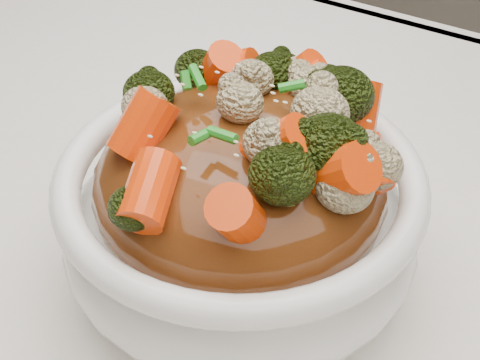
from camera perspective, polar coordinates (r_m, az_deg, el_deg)
The scene contains 7 objects.
bowl at distance 0.43m, azimuth 0.00°, elevation -3.21°, with size 0.21×0.21×0.08m, color white, non-canonical shape.
sauce_base at distance 0.41m, azimuth 0.00°, elevation -0.31°, with size 0.17×0.17×0.09m, color #56290E.
carrots at distance 0.37m, azimuth 0.00°, elevation 6.71°, with size 0.17×0.17×0.05m, color #F84108, non-canonical shape.
broccoli at distance 0.38m, azimuth 0.00°, elevation 6.59°, with size 0.17×0.17×0.04m, color black, non-canonical shape.
cauliflower at distance 0.38m, azimuth 0.00°, elevation 6.34°, with size 0.17×0.17×0.03m, color #C6B787, non-canonical shape.
scallions at distance 0.37m, azimuth 0.00°, elevation 6.83°, with size 0.12×0.12×0.02m, color #20831E, non-canonical shape.
sesame_seeds at distance 0.37m, azimuth 0.00°, elevation 6.83°, with size 0.15×0.15×0.01m, color beige, non-canonical shape.
Camera 1 is at (0.11, -0.23, 1.08)m, focal length 55.00 mm.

